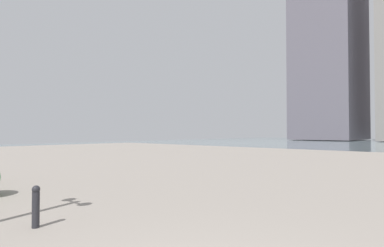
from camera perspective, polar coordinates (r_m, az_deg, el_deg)
name	(u,v)px	position (r m, az deg, el deg)	size (l,w,h in m)	color
building_annex	(329,41)	(72.18, 22.98, 13.32)	(11.37, 14.03, 39.58)	#5B5660
bollard_near	(36,206)	(6.07, -25.85, -12.90)	(0.13, 0.13, 0.70)	#232328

